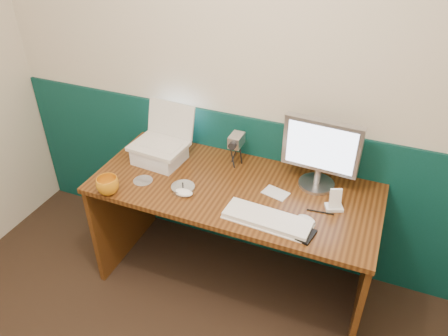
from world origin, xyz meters
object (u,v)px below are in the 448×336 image
at_px(laptop, 157,128).
at_px(keyboard, 267,220).
at_px(mug, 108,185).
at_px(desk, 233,236).
at_px(camcorder, 236,149).
at_px(monitor, 321,154).

relative_size(laptop, keyboard, 0.71).
height_order(keyboard, mug, mug).
distance_m(laptop, mug, 0.44).
relative_size(desk, keyboard, 3.63).
relative_size(keyboard, camcorder, 2.02).
relative_size(desk, monitor, 3.89).
bearing_deg(desk, laptop, 171.55).
relative_size(desk, mug, 13.02).
bearing_deg(mug, keyboard, 6.48).
distance_m(desk, laptop, 0.79).
xyz_separation_m(keyboard, camcorder, (-0.33, 0.43, 0.10)).
bearing_deg(keyboard, camcorder, 131.33).
xyz_separation_m(desk, keyboard, (0.26, -0.21, 0.39)).
xyz_separation_m(desk, laptop, (-0.51, 0.08, 0.60)).
relative_size(laptop, mug, 2.56).
bearing_deg(mug, monitor, 25.75).
bearing_deg(camcorder, monitor, -2.30).
bearing_deg(monitor, camcorder, -179.62).
height_order(laptop, camcorder, laptop).
bearing_deg(laptop, mug, -100.46).
xyz_separation_m(desk, monitor, (0.42, 0.19, 0.58)).
relative_size(monitor, keyboard, 0.93).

